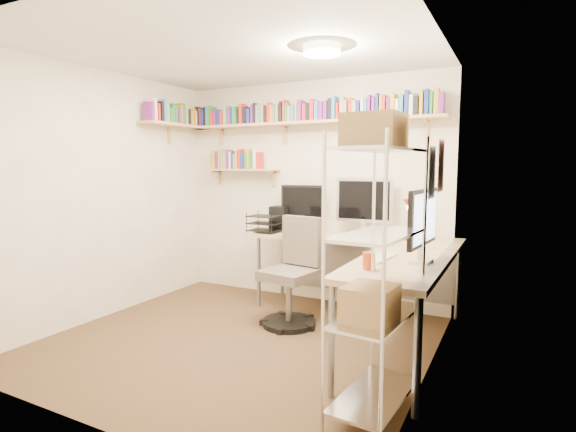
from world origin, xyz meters
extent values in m
plane|color=#47321E|center=(0.00, 0.00, 0.00)|extent=(3.20, 3.20, 0.00)
cube|color=beige|center=(0.00, 1.50, 1.25)|extent=(3.20, 0.04, 2.50)
cube|color=beige|center=(-1.60, 0.00, 1.25)|extent=(0.04, 3.00, 2.50)
cube|color=beige|center=(1.60, 0.00, 1.25)|extent=(0.04, 3.00, 2.50)
cube|color=beige|center=(0.00, -1.50, 1.25)|extent=(3.20, 0.04, 2.50)
cube|color=white|center=(0.00, 0.00, 2.50)|extent=(3.20, 3.00, 0.04)
cube|color=white|center=(1.59, 0.55, 1.55)|extent=(0.01, 0.30, 0.42)
cube|color=silver|center=(1.59, 0.15, 1.50)|extent=(0.01, 0.28, 0.38)
cylinder|color=#FFEAC6|center=(0.70, 0.20, 2.46)|extent=(0.30, 0.30, 0.06)
cube|color=tan|center=(0.00, 1.38, 2.02)|extent=(3.05, 0.25, 0.03)
cube|color=tan|center=(-1.48, 0.95, 2.02)|extent=(0.25, 1.00, 0.03)
cube|color=tan|center=(-0.85, 1.40, 1.50)|extent=(0.95, 0.20, 0.02)
cube|color=tan|center=(-1.20, 1.44, 1.95)|extent=(0.03, 0.20, 0.20)
cube|color=tan|center=(-0.30, 1.44, 1.95)|extent=(0.03, 0.20, 0.20)
cube|color=tan|center=(0.60, 1.44, 1.95)|extent=(0.03, 0.20, 0.20)
cube|color=tan|center=(1.30, 1.44, 1.95)|extent=(0.03, 0.20, 0.20)
cube|color=black|center=(-1.46, 1.38, 2.16)|extent=(0.04, 0.15, 0.24)
cube|color=red|center=(-1.41, 1.38, 2.14)|extent=(0.03, 0.13, 0.22)
cube|color=navy|center=(-1.37, 1.38, 2.14)|extent=(0.04, 0.15, 0.21)
cube|color=black|center=(-1.34, 1.38, 2.15)|extent=(0.02, 0.12, 0.23)
cube|color=teal|center=(-1.29, 1.38, 2.16)|extent=(0.04, 0.14, 0.24)
cube|color=#297D35|center=(-1.26, 1.38, 2.15)|extent=(0.03, 0.15, 0.23)
cube|color=red|center=(-1.22, 1.38, 2.12)|extent=(0.03, 0.14, 0.18)
cube|color=#762383|center=(-1.18, 1.38, 2.13)|extent=(0.03, 0.13, 0.19)
cube|color=navy|center=(-1.14, 1.38, 2.13)|extent=(0.03, 0.13, 0.19)
cube|color=red|center=(-1.09, 1.38, 2.12)|extent=(0.04, 0.11, 0.18)
cube|color=gray|center=(-1.04, 1.38, 2.14)|extent=(0.04, 0.13, 0.21)
cube|color=#297D35|center=(-1.00, 1.38, 2.15)|extent=(0.02, 0.12, 0.22)
cube|color=#762383|center=(-0.97, 1.38, 2.14)|extent=(0.03, 0.14, 0.20)
cube|color=navy|center=(-0.93, 1.38, 2.13)|extent=(0.03, 0.13, 0.19)
cube|color=#297D35|center=(-0.89, 1.38, 2.14)|extent=(0.04, 0.15, 0.21)
cube|color=black|center=(-0.84, 1.38, 2.12)|extent=(0.03, 0.11, 0.17)
cube|color=red|center=(-0.81, 1.38, 2.15)|extent=(0.03, 0.14, 0.24)
cube|color=black|center=(-0.76, 1.38, 2.14)|extent=(0.04, 0.12, 0.20)
cube|color=navy|center=(-0.71, 1.38, 2.12)|extent=(0.04, 0.14, 0.17)
cube|color=#762383|center=(-0.65, 1.38, 2.15)|extent=(0.03, 0.13, 0.22)
cube|color=black|center=(-0.62, 1.38, 2.15)|extent=(0.02, 0.15, 0.23)
cube|color=gray|center=(-0.59, 1.38, 2.14)|extent=(0.03, 0.12, 0.21)
cube|color=teal|center=(-0.55, 1.38, 2.15)|extent=(0.03, 0.11, 0.22)
cube|color=gold|center=(-0.52, 1.38, 2.14)|extent=(0.03, 0.12, 0.21)
cube|color=black|center=(-0.48, 1.38, 2.13)|extent=(0.03, 0.11, 0.20)
cube|color=red|center=(-0.44, 1.38, 2.15)|extent=(0.03, 0.12, 0.23)
cube|color=#B88A22|center=(-0.40, 1.38, 2.14)|extent=(0.04, 0.12, 0.20)
cube|color=teal|center=(-0.36, 1.38, 2.13)|extent=(0.02, 0.14, 0.19)
cube|color=#B88A22|center=(-0.32, 1.38, 2.14)|extent=(0.03, 0.14, 0.20)
cube|color=black|center=(-0.28, 1.38, 2.15)|extent=(0.04, 0.13, 0.23)
cube|color=red|center=(-0.23, 1.38, 2.16)|extent=(0.02, 0.14, 0.25)
cube|color=#297D35|center=(-0.20, 1.38, 2.14)|extent=(0.03, 0.12, 0.20)
cube|color=gray|center=(-0.17, 1.38, 2.12)|extent=(0.03, 0.14, 0.17)
cube|color=teal|center=(-0.12, 1.38, 2.12)|extent=(0.04, 0.15, 0.18)
cube|color=gray|center=(-0.08, 1.38, 2.14)|extent=(0.02, 0.14, 0.20)
cube|color=#762383|center=(-0.04, 1.38, 2.15)|extent=(0.04, 0.14, 0.23)
cube|color=red|center=(0.01, 1.38, 2.13)|extent=(0.04, 0.12, 0.19)
cube|color=black|center=(0.06, 1.38, 2.13)|extent=(0.04, 0.14, 0.20)
cube|color=red|center=(0.11, 1.38, 2.15)|extent=(0.04, 0.14, 0.23)
cube|color=teal|center=(0.16, 1.38, 2.14)|extent=(0.04, 0.14, 0.21)
cube|color=#762383|center=(0.21, 1.38, 2.13)|extent=(0.04, 0.12, 0.20)
cube|color=#762383|center=(0.26, 1.38, 2.14)|extent=(0.04, 0.13, 0.21)
cube|color=black|center=(0.31, 1.38, 2.15)|extent=(0.04, 0.11, 0.23)
cube|color=teal|center=(0.36, 1.38, 2.16)|extent=(0.03, 0.14, 0.25)
cube|color=red|center=(0.40, 1.38, 2.12)|extent=(0.02, 0.14, 0.17)
cube|color=gray|center=(0.45, 1.38, 2.15)|extent=(0.04, 0.13, 0.23)
cube|color=gray|center=(0.49, 1.38, 2.13)|extent=(0.03, 0.15, 0.20)
cube|color=red|center=(0.55, 1.38, 2.14)|extent=(0.04, 0.12, 0.21)
cube|color=gray|center=(0.59, 1.38, 2.13)|extent=(0.04, 0.14, 0.19)
cube|color=navy|center=(0.63, 1.38, 2.13)|extent=(0.03, 0.12, 0.18)
cube|color=white|center=(0.67, 1.38, 2.14)|extent=(0.03, 0.11, 0.21)
cube|color=teal|center=(0.71, 1.38, 2.14)|extent=(0.03, 0.11, 0.21)
cube|color=#762383|center=(0.75, 1.38, 2.15)|extent=(0.03, 0.14, 0.23)
cube|color=#762383|center=(0.79, 1.38, 2.14)|extent=(0.03, 0.12, 0.21)
cube|color=navy|center=(0.83, 1.38, 2.15)|extent=(0.03, 0.15, 0.24)
cube|color=#B88A22|center=(0.87, 1.38, 2.15)|extent=(0.03, 0.12, 0.22)
cube|color=red|center=(0.90, 1.38, 2.15)|extent=(0.02, 0.13, 0.22)
cube|color=#762383|center=(0.94, 1.38, 2.13)|extent=(0.03, 0.11, 0.20)
cube|color=gold|center=(0.99, 1.38, 2.15)|extent=(0.04, 0.15, 0.23)
cube|color=white|center=(1.03, 1.38, 2.12)|extent=(0.03, 0.15, 0.17)
cube|color=teal|center=(1.07, 1.38, 2.14)|extent=(0.04, 0.14, 0.21)
cube|color=navy|center=(1.12, 1.38, 2.16)|extent=(0.04, 0.12, 0.25)
cube|color=white|center=(1.17, 1.38, 2.14)|extent=(0.04, 0.12, 0.20)
cube|color=black|center=(1.22, 1.38, 2.13)|extent=(0.04, 0.15, 0.19)
cube|color=gold|center=(1.27, 1.38, 2.16)|extent=(0.03, 0.15, 0.24)
cube|color=navy|center=(1.32, 1.38, 2.16)|extent=(0.04, 0.15, 0.25)
cube|color=#297D35|center=(1.36, 1.38, 2.15)|extent=(0.03, 0.12, 0.22)
cube|color=#B88A22|center=(1.41, 1.38, 2.16)|extent=(0.04, 0.11, 0.25)
cube|color=#762383|center=(1.45, 1.38, 2.14)|extent=(0.04, 0.12, 0.21)
cube|color=#762383|center=(-1.48, 0.52, 2.14)|extent=(0.14, 0.04, 0.20)
cube|color=white|center=(-1.48, 0.57, 2.16)|extent=(0.11, 0.04, 0.25)
cube|color=red|center=(-1.48, 0.63, 2.13)|extent=(0.12, 0.03, 0.20)
cube|color=black|center=(-1.48, 0.67, 2.15)|extent=(0.14, 0.03, 0.22)
cube|color=teal|center=(-1.48, 0.72, 2.16)|extent=(0.14, 0.04, 0.25)
cube|color=gray|center=(-1.48, 0.77, 2.15)|extent=(0.12, 0.04, 0.23)
cube|color=#297D35|center=(-1.48, 0.81, 2.12)|extent=(0.13, 0.03, 0.17)
cube|color=#297D35|center=(-1.48, 0.86, 2.15)|extent=(0.12, 0.04, 0.22)
cube|color=#297D35|center=(-1.48, 0.91, 2.13)|extent=(0.12, 0.04, 0.20)
cube|color=#762383|center=(-1.48, 0.95, 2.12)|extent=(0.15, 0.04, 0.18)
cube|color=#B88A22|center=(-1.48, 0.99, 2.15)|extent=(0.14, 0.02, 0.23)
cube|color=#297D35|center=(-1.48, 1.03, 2.16)|extent=(0.13, 0.04, 0.25)
cube|color=gray|center=(-1.48, 1.08, 2.16)|extent=(0.13, 0.04, 0.24)
cube|color=black|center=(-1.48, 1.13, 2.13)|extent=(0.14, 0.03, 0.19)
cube|color=#B88A22|center=(-1.48, 1.18, 2.12)|extent=(0.14, 0.04, 0.18)
cube|color=#B88A22|center=(-1.48, 1.22, 2.14)|extent=(0.14, 0.02, 0.21)
cube|color=white|center=(-1.48, 1.26, 2.13)|extent=(0.11, 0.04, 0.18)
cube|color=black|center=(-1.48, 1.30, 2.13)|extent=(0.11, 0.03, 0.19)
cube|color=#297D35|center=(-1.48, 1.34, 2.12)|extent=(0.14, 0.04, 0.17)
cube|color=white|center=(-1.48, 1.38, 2.15)|extent=(0.14, 0.04, 0.22)
cube|color=gray|center=(-1.27, 1.40, 1.61)|extent=(0.03, 0.12, 0.19)
cube|color=#B88A22|center=(-1.23, 1.40, 1.62)|extent=(0.04, 0.15, 0.22)
cube|color=#762383|center=(-1.18, 1.40, 1.61)|extent=(0.02, 0.11, 0.19)
cube|color=gray|center=(-1.14, 1.40, 1.63)|extent=(0.03, 0.13, 0.24)
cube|color=gray|center=(-1.10, 1.40, 1.61)|extent=(0.03, 0.13, 0.19)
cube|color=gray|center=(-1.06, 1.40, 1.61)|extent=(0.04, 0.14, 0.19)
cube|color=#762383|center=(-1.03, 1.40, 1.63)|extent=(0.02, 0.13, 0.23)
cube|color=white|center=(-0.99, 1.40, 1.61)|extent=(0.03, 0.12, 0.20)
cube|color=navy|center=(-0.95, 1.40, 1.62)|extent=(0.02, 0.13, 0.21)
cube|color=gray|center=(-0.93, 1.40, 1.60)|extent=(0.02, 0.13, 0.18)
cube|color=gold|center=(-0.90, 1.40, 1.62)|extent=(0.03, 0.14, 0.21)
cube|color=red|center=(-0.86, 1.40, 1.63)|extent=(0.03, 0.12, 0.24)
cube|color=navy|center=(-0.81, 1.40, 1.61)|extent=(0.04, 0.13, 0.19)
cube|color=#297D35|center=(-0.77, 1.40, 1.61)|extent=(0.04, 0.12, 0.20)
cube|color=gold|center=(-0.73, 1.40, 1.63)|extent=(0.03, 0.12, 0.24)
cube|color=#297D35|center=(-0.70, 1.40, 1.61)|extent=(0.04, 0.12, 0.20)
cube|color=white|center=(-0.64, 1.40, 1.63)|extent=(0.04, 0.11, 0.23)
cube|color=red|center=(-0.60, 1.40, 1.61)|extent=(0.02, 0.13, 0.20)
cube|color=tan|center=(0.65, 1.22, 0.80)|extent=(2.11, 0.67, 0.04)
cube|color=tan|center=(1.37, 0.14, 0.80)|extent=(0.67, 1.44, 0.04)
cylinder|color=gray|center=(-0.35, 0.94, 0.39)|extent=(0.04, 0.04, 0.78)
cylinder|color=gray|center=(-0.35, 1.50, 0.39)|extent=(0.04, 0.04, 0.78)
cylinder|color=gray|center=(1.65, 1.50, 0.39)|extent=(0.04, 0.04, 0.78)
cylinder|color=gray|center=(1.09, -0.52, 0.39)|extent=(0.04, 0.04, 0.78)
cylinder|color=gray|center=(1.65, -0.52, 0.39)|extent=(0.04, 0.04, 0.78)
cube|color=gray|center=(0.65, 1.51, 0.44)|extent=(2.00, 0.02, 0.61)
cube|color=silver|center=(0.71, 1.35, 1.19)|extent=(0.61, 0.03, 0.47)
cube|color=black|center=(0.71, 1.33, 1.19)|extent=(0.55, 0.00, 0.40)
cube|color=black|center=(-0.02, 1.35, 1.14)|extent=(0.49, 0.03, 0.38)
cube|color=black|center=(1.53, 0.20, 1.17)|extent=(0.03, 0.64, 0.42)
cube|color=white|center=(1.50, 0.20, 1.17)|extent=(0.00, 0.58, 0.36)
cube|color=white|center=(0.71, 1.02, 0.83)|extent=(0.47, 0.14, 0.02)
cube|color=white|center=(1.20, 0.20, 0.83)|extent=(0.14, 0.44, 0.02)
cylinder|color=#AB2E0E|center=(1.20, 1.22, 0.83)|extent=(0.11, 0.11, 0.02)
cylinder|color=#AB2E0E|center=(1.20, 1.22, 1.00)|extent=(0.03, 0.03, 0.31)
cone|color=#AB2E0E|center=(1.20, 1.22, 1.18)|extent=(0.13, 0.13, 0.10)
sphere|color=#FFBF72|center=(1.20, 1.22, 1.14)|extent=(0.06, 0.06, 0.06)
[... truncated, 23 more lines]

